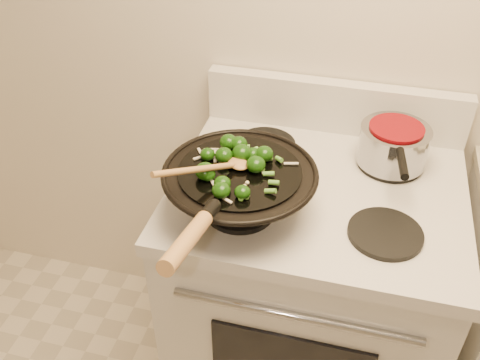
# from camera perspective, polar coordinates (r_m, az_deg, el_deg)

# --- Properties ---
(stove) EXTENTS (0.78, 0.67, 1.08)m
(stove) POSITION_cam_1_polar(r_m,az_deg,el_deg) (1.76, 7.07, -12.17)
(stove) COLOR silver
(stove) RESTS_ON ground
(wok) EXTENTS (0.38, 0.63, 0.24)m
(wok) POSITION_cam_1_polar(r_m,az_deg,el_deg) (1.30, -0.08, -0.87)
(wok) COLOR black
(wok) RESTS_ON stove
(stirfry) EXTENTS (0.26, 0.24, 0.04)m
(stirfry) POSITION_cam_1_polar(r_m,az_deg,el_deg) (1.28, -0.68, 1.93)
(stirfry) COLOR #113608
(stirfry) RESTS_ON wok
(wooden_spoon) EXTENTS (0.18, 0.23, 0.09)m
(wooden_spoon) POSITION_cam_1_polar(r_m,az_deg,el_deg) (1.23, -2.64, 1.42)
(wooden_spoon) COLOR #AE7B44
(wooden_spoon) RESTS_ON wok
(saucepan) EXTENTS (0.19, 0.31, 0.11)m
(saucepan) POSITION_cam_1_polar(r_m,az_deg,el_deg) (1.53, 16.06, 3.65)
(saucepan) COLOR gray
(saucepan) RESTS_ON stove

